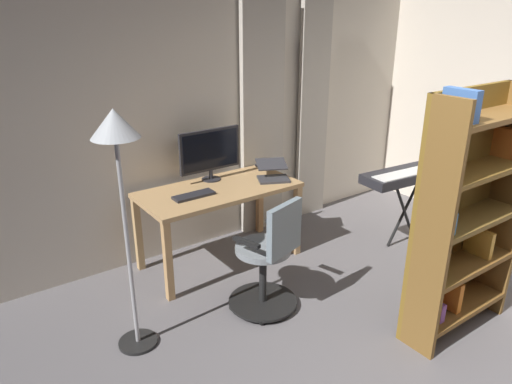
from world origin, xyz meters
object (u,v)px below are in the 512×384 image
object	(u,v)px
computer_keyboard	(194,195)
floor_lamp	(118,156)
desk	(219,198)
office_chair	(269,259)
bookshelf	(463,215)
computer_mouse	(258,165)
laptop	(273,173)
computer_monitor	(210,152)
piano_keyboard	(409,176)

from	to	relation	value
computer_keyboard	floor_lamp	distance (m)	1.24
desk	floor_lamp	bearing A→B (deg)	31.21
desk	office_chair	bearing A→B (deg)	83.75
desk	bookshelf	world-z (taller)	bookshelf
computer_mouse	laptop	bearing A→B (deg)	75.50
computer_monitor	desk	bearing A→B (deg)	76.45
computer_monitor	bookshelf	size ratio (longest dim) A/B	0.34
computer_monitor	computer_mouse	world-z (taller)	computer_monitor
bookshelf	laptop	bearing A→B (deg)	-78.46
computer_monitor	computer_mouse	size ratio (longest dim) A/B	6.25
desk	computer_mouse	distance (m)	0.71
desk	computer_mouse	size ratio (longest dim) A/B	14.49
desk	office_chair	distance (m)	0.92
office_chair	computer_keyboard	size ratio (longest dim) A/B	2.58
desk	floor_lamp	size ratio (longest dim) A/B	0.84
computer_keyboard	computer_monitor	bearing A→B (deg)	-139.86
piano_keyboard	computer_monitor	bearing A→B (deg)	-25.82
computer_monitor	piano_keyboard	size ratio (longest dim) A/B	0.59
computer_monitor	piano_keyboard	distance (m)	1.96
laptop	computer_mouse	size ratio (longest dim) A/B	4.18
piano_keyboard	floor_lamp	distance (m)	2.94
desk	computer_monitor	size ratio (longest dim) A/B	2.32
piano_keyboard	bookshelf	bearing A→B (deg)	57.75
office_chair	desk	bearing A→B (deg)	68.23
laptop	floor_lamp	xyz separation A→B (m)	(1.68, 0.59, 0.62)
computer_keyboard	floor_lamp	bearing A→B (deg)	36.60
piano_keyboard	computer_keyboard	bearing A→B (deg)	-14.29
piano_keyboard	computer_mouse	bearing A→B (deg)	-38.90
office_chair	floor_lamp	bearing A→B (deg)	153.39
computer_mouse	floor_lamp	bearing A→B (deg)	28.46
piano_keyboard	floor_lamp	xyz separation A→B (m)	(2.85, -0.08, 0.69)
laptop	piano_keyboard	bearing A→B (deg)	176.36
laptop	desk	bearing A→B (deg)	16.76
computer_mouse	office_chair	bearing A→B (deg)	57.58
computer_monitor	computer_keyboard	xyz separation A→B (m)	(0.34, 0.29, -0.26)
computer_monitor	laptop	bearing A→B (deg)	146.79
computer_mouse	floor_lamp	distance (m)	2.12
computer_monitor	piano_keyboard	world-z (taller)	computer_monitor
computer_mouse	desk	bearing A→B (deg)	23.26
bookshelf	floor_lamp	bearing A→B (deg)	-29.55
office_chair	computer_monitor	distance (m)	1.27
computer_mouse	piano_keyboard	bearing A→B (deg)	136.06
desk	piano_keyboard	world-z (taller)	piano_keyboard
bookshelf	desk	bearing A→B (deg)	-63.83
computer_monitor	computer_keyboard	world-z (taller)	computer_monitor
office_chair	piano_keyboard	world-z (taller)	office_chair
floor_lamp	computer_mouse	bearing A→B (deg)	-151.54
computer_mouse	piano_keyboard	world-z (taller)	piano_keyboard
desk	floor_lamp	world-z (taller)	floor_lamp
desk	office_chair	size ratio (longest dim) A/B	1.52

